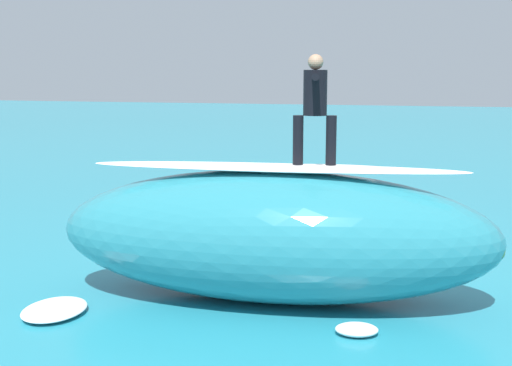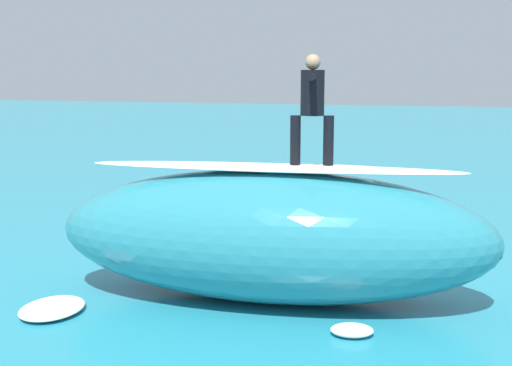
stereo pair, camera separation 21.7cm
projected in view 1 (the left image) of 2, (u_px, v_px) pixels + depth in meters
The scene contains 10 objects.
ground_plane at pixel (314, 253), 12.42m from camera, with size 120.00×120.00×0.00m, color teal.
wave_crest at pixel (274, 236), 9.71m from camera, with size 6.42×2.26×1.91m, color teal.
wave_foam_lip at pixel (275, 168), 9.55m from camera, with size 5.46×0.79×0.08m, color white.
surfboard_riding at pixel (314, 168), 9.44m from camera, with size 2.23×0.53×0.10m, color silver.
surfer_riding at pixel (315, 101), 9.29m from camera, with size 0.60×1.44×1.53m.
surfboard_paddling at pixel (216, 233), 13.77m from camera, with size 2.49×0.50×0.10m, color #E0563D.
surfer_paddling at pixel (210, 225), 13.70m from camera, with size 1.46×1.09×0.30m.
foam_patch_near at pixel (55, 309), 9.23m from camera, with size 1.05×0.84×0.13m, color white.
foam_patch_mid at pixel (416, 233), 13.64m from camera, with size 1.04×0.75×0.14m, color white.
foam_patch_far at pixel (357, 330), 8.49m from camera, with size 0.55×0.41×0.14m, color white.
Camera 1 is at (-2.48, 11.84, 3.27)m, focal length 47.02 mm.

